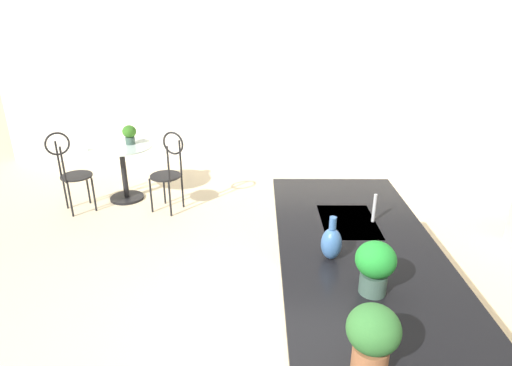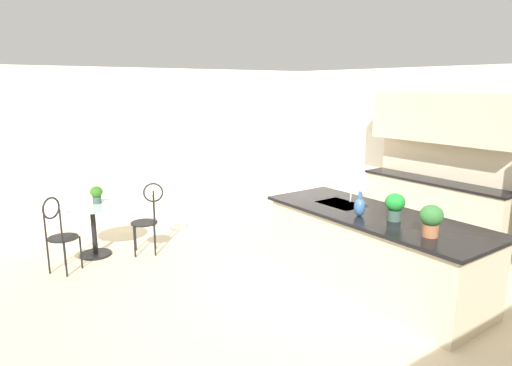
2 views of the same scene
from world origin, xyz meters
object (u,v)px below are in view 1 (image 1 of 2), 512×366
potted_plant_on_table (129,133)px  potted_plant_counter_near (375,265)px  chair_by_island (169,168)px  bistro_table (123,168)px  potted_plant_counter_far (373,336)px  chair_near_window (70,168)px  vase_on_counter (331,243)px

potted_plant_on_table → potted_plant_counter_near: bearing=34.3°
chair_by_island → potted_plant_on_table: 0.79m
bistro_table → potted_plant_counter_far: (3.83, 2.25, 0.66)m
chair_near_window → potted_plant_counter_near: potted_plant_counter_near is taller
chair_by_island → chair_near_window: bearing=-89.2°
potted_plant_counter_near → chair_near_window: bearing=-134.8°
chair_by_island → potted_plant_on_table: bearing=-128.3°
chair_near_window → potted_plant_on_table: chair_near_window is taller
bistro_table → chair_by_island: bearing=62.2°
chair_near_window → potted_plant_on_table: (-0.47, 0.63, 0.31)m
potted_plant_counter_far → chair_near_window: bearing=-141.2°
potted_plant_on_table → bistro_table: bearing=-46.6°
chair_near_window → chair_by_island: bearing=90.8°
potted_plant_counter_near → vase_on_counter: bearing=-153.2°
bistro_table → potted_plant_on_table: 0.46m
potted_plant_on_table → potted_plant_counter_far: potted_plant_counter_far is taller
vase_on_counter → chair_near_window: bearing=-132.9°
potted_plant_counter_far → vase_on_counter: (-0.90, -0.03, -0.08)m
chair_near_window → vase_on_counter: bearing=47.1°
potted_plant_counter_far → bistro_table: bearing=-149.6°
potted_plant_on_table → potted_plant_counter_near: potted_plant_counter_near is taller
bistro_table → potted_plant_counter_far: potted_plant_counter_far is taller
potted_plant_counter_far → vase_on_counter: potted_plant_counter_far is taller
chair_near_window → potted_plant_counter_far: 4.47m
bistro_table → chair_near_window: (0.37, -0.53, 0.13)m
potted_plant_on_table → chair_near_window: bearing=-53.5°
bistro_table → chair_by_island: 0.77m
chair_by_island → vase_on_counter: 3.04m
potted_plant_on_table → vase_on_counter: 3.70m
potted_plant_on_table → potted_plant_counter_far: (3.92, 2.15, 0.22)m
bistro_table → potted_plant_counter_near: (3.28, 2.40, 0.65)m
bistro_table → vase_on_counter: (2.93, 2.22, 0.58)m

